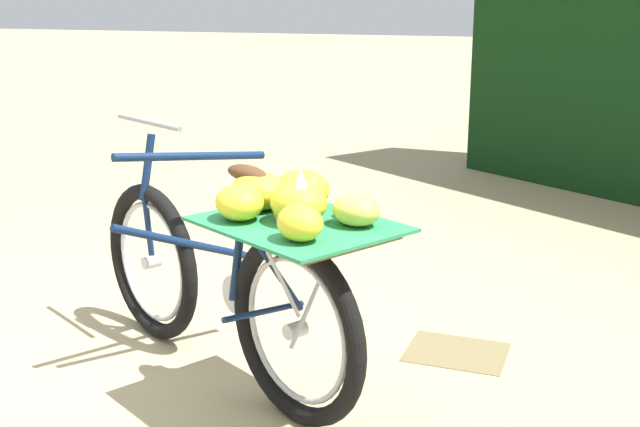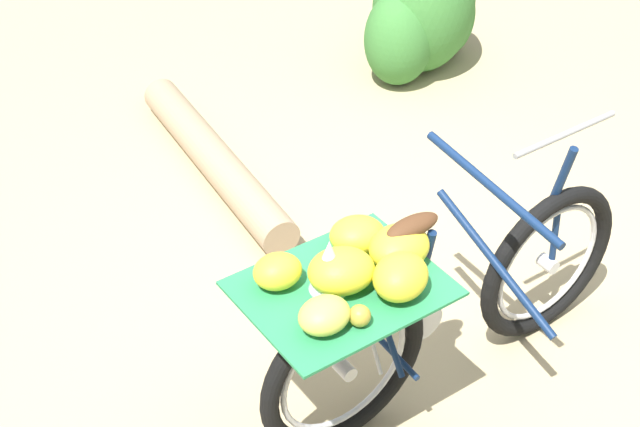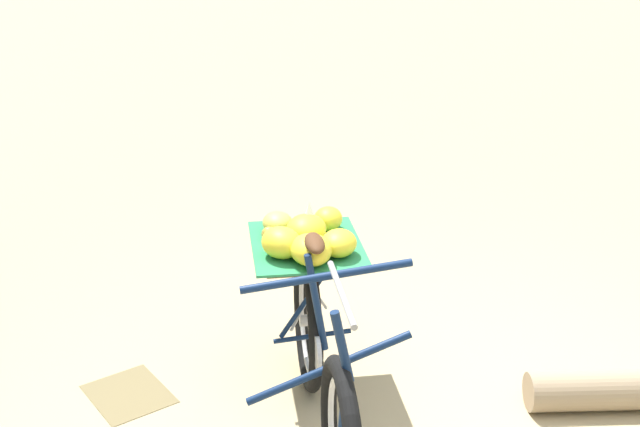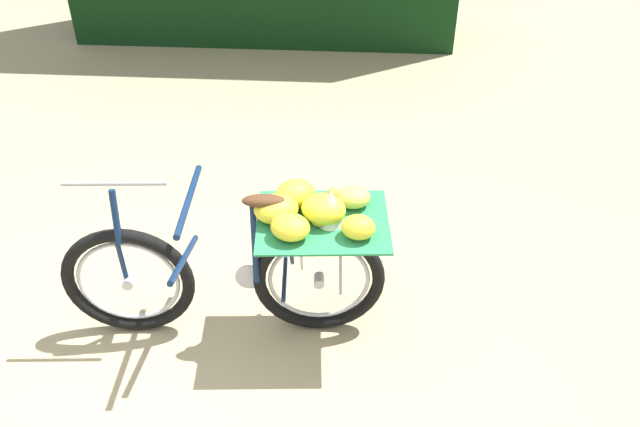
% 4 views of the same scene
% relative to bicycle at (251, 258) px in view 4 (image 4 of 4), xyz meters
% --- Properties ---
extents(ground_plane, '(60.00, 60.00, 0.00)m').
position_rel_bicycle_xyz_m(ground_plane, '(0.44, 0.14, -0.53)').
color(ground_plane, tan).
extents(bicycle, '(1.71, 1.11, 1.03)m').
position_rel_bicycle_xyz_m(bicycle, '(0.00, 0.00, 0.00)').
color(bicycle, black).
rests_on(bicycle, ground_plane).
extents(leaf_litter_patch, '(0.44, 0.36, 0.01)m').
position_rel_bicycle_xyz_m(leaf_litter_patch, '(-0.77, -0.63, -0.52)').
color(leaf_litter_patch, olive).
rests_on(leaf_litter_patch, ground_plane).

